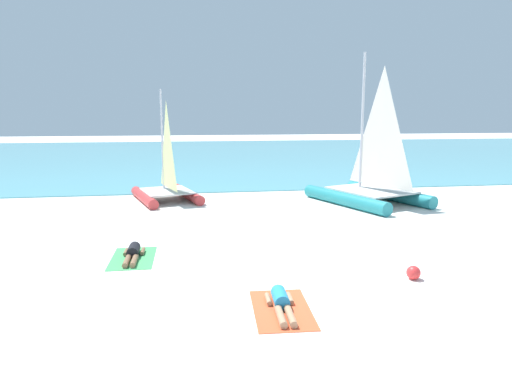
{
  "coord_description": "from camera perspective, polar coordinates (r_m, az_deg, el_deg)",
  "views": [
    {
      "loc": [
        -2.24,
        -8.81,
        3.75
      ],
      "look_at": [
        0.0,
        5.58,
        1.2
      ],
      "focal_mm": 31.63,
      "sensor_mm": 36.0,
      "label": 1
    }
  ],
  "objects": [
    {
      "name": "sunbather_right",
      "position": [
        9.04,
        3.21,
        -13.69
      ],
      "size": [
        0.56,
        1.57,
        0.3
      ],
      "rotation": [
        0.0,
        0.0,
        -0.06
      ],
      "color": "#268CCC",
      "rests_on": "towel_right"
    },
    {
      "name": "ground_plane",
      "position": [
        19.31,
        -2.02,
        -1.27
      ],
      "size": [
        120.0,
        120.0,
        0.0
      ],
      "primitive_type": "plane",
      "color": "white"
    },
    {
      "name": "ocean_water",
      "position": [
        41.44,
        -5.74,
        4.72
      ],
      "size": [
        120.0,
        40.0,
        0.05
      ],
      "primitive_type": "cube",
      "color": "#5BB2C1",
      "rests_on": "ground"
    },
    {
      "name": "sailboat_teal",
      "position": [
        19.46,
        14.23,
        1.29
      ],
      "size": [
        4.56,
        5.55,
        6.23
      ],
      "rotation": [
        0.0,
        0.0,
        0.37
      ],
      "color": "teal",
      "rests_on": "ground"
    },
    {
      "name": "sunbather_left",
      "position": [
        12.39,
        -15.29,
        -7.41
      ],
      "size": [
        0.54,
        1.56,
        0.3
      ],
      "rotation": [
        0.0,
        0.0,
        -0.01
      ],
      "color": "black",
      "rests_on": "towel_left"
    },
    {
      "name": "towel_left",
      "position": [
        12.36,
        -15.3,
        -8.06
      ],
      "size": [
        1.12,
        1.91,
        0.01
      ],
      "primitive_type": "cube",
      "rotation": [
        0.0,
        0.0,
        -0.01
      ],
      "color": "#4CB266",
      "rests_on": "ground"
    },
    {
      "name": "towel_right",
      "position": [
        9.03,
        3.27,
        -14.59
      ],
      "size": [
        1.21,
        1.96,
        0.01
      ],
      "primitive_type": "cube",
      "rotation": [
        0.0,
        0.0,
        -0.06
      ],
      "color": "#EA5933",
      "rests_on": "ground"
    },
    {
      "name": "beach_ball",
      "position": [
        11.05,
        19.29,
        -9.6
      ],
      "size": [
        0.32,
        0.32,
        0.32
      ],
      "primitive_type": "sphere",
      "color": "red",
      "rests_on": "ground"
    },
    {
      "name": "sailboat_red",
      "position": [
        19.84,
        -11.26,
        0.93
      ],
      "size": [
        3.28,
        4.17,
        4.77
      ],
      "rotation": [
        0.0,
        0.0,
        0.29
      ],
      "color": "#CC3838",
      "rests_on": "ground"
    }
  ]
}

